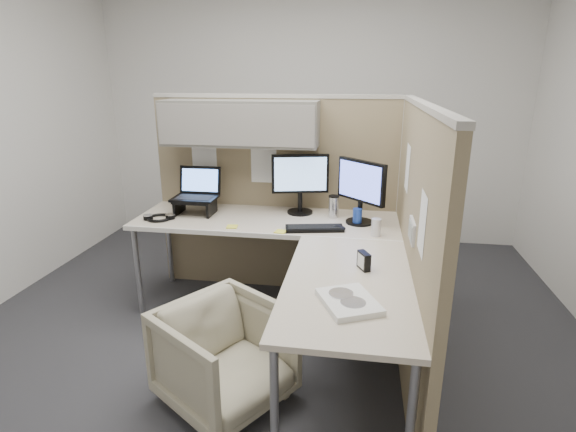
# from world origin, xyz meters

# --- Properties ---
(ground) EXTENTS (4.50, 4.50, 0.00)m
(ground) POSITION_xyz_m (0.00, 0.00, 0.00)
(ground) COLOR #2C2C30
(ground) RESTS_ON ground
(partition_back) EXTENTS (2.00, 0.36, 1.63)m
(partition_back) POSITION_xyz_m (-0.22, 0.83, 1.10)
(partition_back) COLOR #8F7D5D
(partition_back) RESTS_ON ground
(partition_right) EXTENTS (0.07, 2.03, 1.63)m
(partition_right) POSITION_xyz_m (0.90, -0.07, 0.82)
(partition_right) COLOR #8F7D5D
(partition_right) RESTS_ON ground
(desk) EXTENTS (2.00, 1.98, 0.73)m
(desk) POSITION_xyz_m (0.12, 0.13, 0.69)
(desk) COLOR beige
(desk) RESTS_ON ground
(office_chair) EXTENTS (0.82, 0.83, 0.63)m
(office_chair) POSITION_xyz_m (-0.12, -0.59, 0.32)
(office_chair) COLOR #B5AF90
(office_chair) RESTS_ON ground
(monitor_left) EXTENTS (0.44, 0.20, 0.47)m
(monitor_left) POSITION_xyz_m (0.12, 0.72, 1.00)
(monitor_left) COLOR black
(monitor_left) RESTS_ON desk
(monitor_right) EXTENTS (0.34, 0.33, 0.47)m
(monitor_right) POSITION_xyz_m (0.58, 0.54, 1.00)
(monitor_right) COLOR black
(monitor_right) RESTS_ON desk
(laptop_station) EXTENTS (0.34, 0.29, 0.35)m
(laptop_station) POSITION_xyz_m (-0.68, 0.60, 0.86)
(laptop_station) COLOR black
(laptop_station) RESTS_ON desk
(keyboard) EXTENTS (0.42, 0.21, 0.02)m
(keyboard) POSITION_xyz_m (0.28, 0.33, 0.74)
(keyboard) COLOR black
(keyboard) RESTS_ON desk
(mouse) EXTENTS (0.12, 0.09, 0.04)m
(mouse) POSITION_xyz_m (0.44, 0.35, 0.75)
(mouse) COLOR black
(mouse) RESTS_ON desk
(travel_mug) EXTENTS (0.08, 0.08, 0.17)m
(travel_mug) POSITION_xyz_m (0.39, 0.65, 0.82)
(travel_mug) COLOR silver
(travel_mug) RESTS_ON desk
(soda_can_green) EXTENTS (0.07, 0.07, 0.12)m
(soda_can_green) POSITION_xyz_m (0.70, 0.28, 0.79)
(soda_can_green) COLOR silver
(soda_can_green) RESTS_ON desk
(soda_can_silver) EXTENTS (0.07, 0.07, 0.12)m
(soda_can_silver) POSITION_xyz_m (0.57, 0.51, 0.79)
(soda_can_silver) COLOR #1E3FA5
(soda_can_silver) RESTS_ON desk
(sticky_note_b) EXTENTS (0.09, 0.09, 0.01)m
(sticky_note_b) POSITION_xyz_m (0.05, 0.25, 0.73)
(sticky_note_b) COLOR yellow
(sticky_note_b) RESTS_ON desk
(sticky_note_a) EXTENTS (0.08, 0.08, 0.01)m
(sticky_note_a) POSITION_xyz_m (-0.31, 0.30, 0.73)
(sticky_note_a) COLOR yellow
(sticky_note_a) RESTS_ON desk
(headphones) EXTENTS (0.23, 0.23, 0.03)m
(headphones) POSITION_xyz_m (-0.91, 0.39, 0.74)
(headphones) COLOR black
(headphones) RESTS_ON desk
(paper_stack) EXTENTS (0.34, 0.37, 0.03)m
(paper_stack) POSITION_xyz_m (0.55, -0.71, 0.75)
(paper_stack) COLOR white
(paper_stack) RESTS_ON desk
(desk_clock) EXTENTS (0.08, 0.11, 0.10)m
(desk_clock) POSITION_xyz_m (0.62, -0.29, 0.78)
(desk_clock) COLOR black
(desk_clock) RESTS_ON desk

